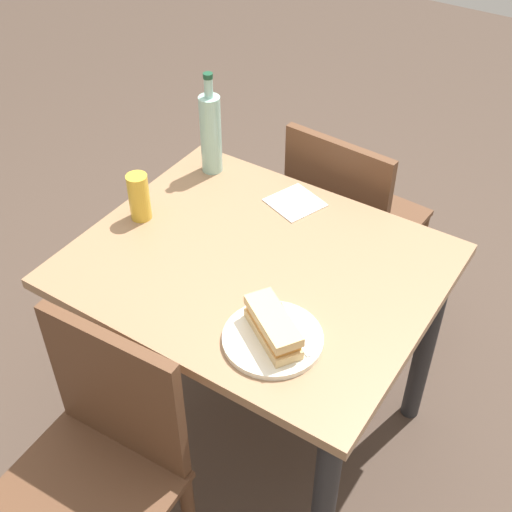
% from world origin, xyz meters
% --- Properties ---
extents(ground_plane, '(8.00, 8.00, 0.00)m').
position_xyz_m(ground_plane, '(0.00, 0.00, 0.00)').
color(ground_plane, '#47382D').
extents(dining_table, '(0.95, 0.78, 0.73)m').
position_xyz_m(dining_table, '(0.00, 0.00, 0.60)').
color(dining_table, '#997251').
rests_on(dining_table, ground).
extents(chair_far, '(0.43, 0.43, 0.85)m').
position_xyz_m(chair_far, '(-0.01, 0.59, 0.49)').
color(chair_far, brown).
rests_on(chair_far, ground).
extents(chair_near, '(0.42, 0.42, 0.85)m').
position_xyz_m(chair_near, '(-0.07, -0.59, 0.49)').
color(chair_near, brown).
rests_on(chair_near, ground).
extents(plate_near, '(0.24, 0.24, 0.01)m').
position_xyz_m(plate_near, '(0.19, -0.22, 0.74)').
color(plate_near, silver).
rests_on(plate_near, dining_table).
extents(baguette_sandwich_near, '(0.19, 0.16, 0.07)m').
position_xyz_m(baguette_sandwich_near, '(0.19, -0.22, 0.78)').
color(baguette_sandwich_near, '#DBB77A').
rests_on(baguette_sandwich_near, plate_near).
extents(knife_near, '(0.15, 0.12, 0.01)m').
position_xyz_m(knife_near, '(0.21, -0.16, 0.75)').
color(knife_near, silver).
rests_on(knife_near, plate_near).
extents(water_bottle, '(0.07, 0.07, 0.33)m').
position_xyz_m(water_bottle, '(-0.36, 0.30, 0.87)').
color(water_bottle, '#99C6B7').
rests_on(water_bottle, dining_table).
extents(beer_glass, '(0.06, 0.06, 0.14)m').
position_xyz_m(beer_glass, '(-0.38, -0.02, 0.81)').
color(beer_glass, gold).
rests_on(beer_glass, dining_table).
extents(paper_napkin, '(0.18, 0.18, 0.00)m').
position_xyz_m(paper_napkin, '(-0.05, 0.28, 0.74)').
color(paper_napkin, white).
rests_on(paper_napkin, dining_table).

